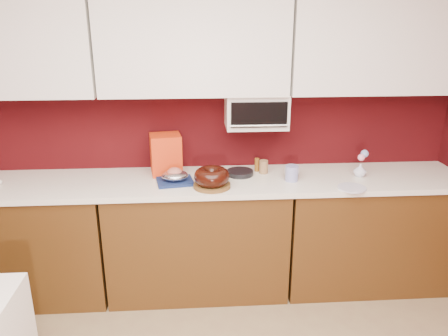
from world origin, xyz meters
TOP-DOWN VIEW (x-y plane):
  - wall_back at (0.00, 2.25)m, footprint 4.00×0.02m
  - base_cabinet_left at (-1.33, 1.94)m, footprint 1.31×0.58m
  - base_cabinet_center at (0.00, 1.94)m, footprint 1.31×0.58m
  - base_cabinet_right at (1.33, 1.94)m, footprint 1.31×0.58m
  - countertop at (0.00, 1.94)m, footprint 4.00×0.62m
  - upper_cabinet_center at (0.00, 2.08)m, footprint 1.31×0.33m
  - upper_cabinet_right at (1.33, 2.08)m, footprint 1.31×0.33m
  - toaster_oven at (0.45, 2.10)m, footprint 0.45×0.30m
  - toaster_oven_door at (0.45, 1.94)m, footprint 0.40×0.02m
  - toaster_oven_handle at (0.45, 1.93)m, footprint 0.42×0.02m
  - cake_base at (0.11, 1.78)m, footprint 0.30×0.30m
  - bundt_cake at (0.11, 1.78)m, footprint 0.32×0.32m
  - navy_towel at (-0.15, 1.89)m, footprint 0.28×0.25m
  - foil_ham_nest at (-0.15, 1.89)m, footprint 0.22×0.20m
  - roasted_ham at (-0.15, 1.89)m, footprint 0.13×0.12m
  - pandoro_box at (-0.23, 2.10)m, footprint 0.25×0.24m
  - dark_pan at (0.33, 2.02)m, footprint 0.22×0.22m
  - coffee_mug at (0.70, 1.94)m, footprint 0.11×0.11m
  - blue_jar at (0.69, 1.88)m, footprint 0.12×0.12m
  - flower_vase at (1.22, 1.93)m, footprint 0.08×0.08m
  - flower_pink at (1.22, 1.93)m, footprint 0.05×0.05m
  - flower_blue at (1.25, 1.95)m, footprint 0.06×0.06m
  - china_plate at (1.07, 1.69)m, footprint 0.20×0.20m
  - amber_bottle at (0.47, 2.10)m, footprint 0.04×0.04m
  - paper_cup at (0.51, 2.05)m, footprint 0.07×0.07m

SIDE VIEW (x-z plane):
  - base_cabinet_left at x=-1.33m, z-range 0.00..0.86m
  - base_cabinet_center at x=0.00m, z-range 0.00..0.86m
  - base_cabinet_right at x=1.33m, z-range 0.00..0.86m
  - countertop at x=0.00m, z-range 0.86..0.90m
  - china_plate at x=1.07m, z-range 0.90..0.91m
  - navy_towel at x=-0.15m, z-range 0.90..0.92m
  - cake_base at x=0.11m, z-range 0.90..0.92m
  - dark_pan at x=0.33m, z-range 0.90..0.94m
  - paper_cup at x=0.51m, z-range 0.90..1.00m
  - amber_bottle at x=0.47m, z-range 0.90..1.00m
  - foil_ham_nest at x=-0.15m, z-range 0.92..0.99m
  - flower_vase at x=1.22m, z-range 0.90..1.01m
  - coffee_mug at x=0.70m, z-range 0.90..1.01m
  - blue_jar at x=0.69m, z-range 0.90..1.01m
  - bundt_cake at x=0.11m, z-range 0.93..1.03m
  - roasted_ham at x=-0.15m, z-range 0.95..1.01m
  - flower_pink at x=1.22m, z-range 1.02..1.07m
  - pandoro_box at x=-0.23m, z-range 0.90..1.20m
  - flower_blue at x=1.25m, z-range 1.04..1.10m
  - wall_back at x=0.00m, z-range 0.00..2.50m
  - toaster_oven_handle at x=0.45m, z-range 1.29..1.31m
  - toaster_oven at x=0.45m, z-range 1.25..1.50m
  - toaster_oven_door at x=0.45m, z-range 1.28..1.47m
  - upper_cabinet_center at x=0.00m, z-range 1.50..2.20m
  - upper_cabinet_right at x=1.33m, z-range 1.50..2.20m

